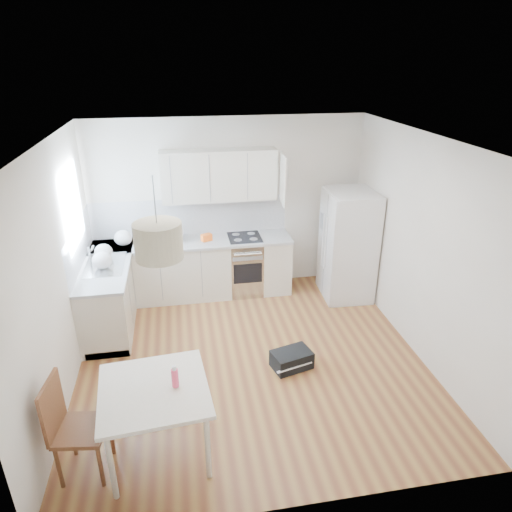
{
  "coord_description": "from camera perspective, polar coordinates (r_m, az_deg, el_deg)",
  "views": [
    {
      "loc": [
        -0.76,
        -4.67,
        3.52
      ],
      "look_at": [
        0.13,
        0.4,
        1.23
      ],
      "focal_mm": 32.0,
      "sensor_mm": 36.0,
      "label": 1
    }
  ],
  "objects": [
    {
      "name": "grocery_bag_c",
      "position": [
        6.96,
        -10.2,
        2.85
      ],
      "size": [
        0.29,
        0.25,
        0.26
      ],
      "primitive_type": "ellipsoid",
      "color": "white",
      "rests_on": "counter_back"
    },
    {
      "name": "range_oven",
      "position": [
        7.23,
        -1.4,
        -1.21
      ],
      "size": [
        0.5,
        0.61,
        0.88
      ],
      "primitive_type": null,
      "color": "#BBBEC0",
      "rests_on": "floor"
    },
    {
      "name": "upper_cabinets",
      "position": [
        6.84,
        -4.65,
        10.01
      ],
      "size": [
        1.7,
        0.32,
        0.75
      ],
      "primitive_type": "cube",
      "color": "beige",
      "rests_on": "wall_back"
    },
    {
      "name": "wall_right",
      "position": [
        5.89,
        19.92,
        0.88
      ],
      "size": [
        0.0,
        4.2,
        4.2
      ],
      "primitive_type": "plane",
      "rotation": [
        1.57,
        0.0,
        -1.57
      ],
      "color": "beige",
      "rests_on": "floor"
    },
    {
      "name": "dining_table",
      "position": [
        4.42,
        -12.59,
        -16.69
      ],
      "size": [
        1.05,
        1.05,
        0.76
      ],
      "rotation": [
        0.0,
        0.0,
        0.09
      ],
      "color": "beige",
      "rests_on": "floor"
    },
    {
      "name": "sink",
      "position": [
        6.46,
        -18.35,
        -1.07
      ],
      "size": [
        0.5,
        0.8,
        0.16
      ],
      "primitive_type": null,
      "color": "#BBBEC0",
      "rests_on": "counter_left"
    },
    {
      "name": "pendant_lamp",
      "position": [
        3.64,
        -12.11,
        1.86
      ],
      "size": [
        0.41,
        0.41,
        0.3
      ],
      "primitive_type": "cylinder",
      "rotation": [
        0.0,
        0.0,
        -0.07
      ],
      "color": "#C2B895",
      "rests_on": "ceiling"
    },
    {
      "name": "gym_bag",
      "position": [
        5.71,
        4.47,
        -12.76
      ],
      "size": [
        0.53,
        0.42,
        0.22
      ],
      "primitive_type": "cube",
      "rotation": [
        0.0,
        0.0,
        0.27
      ],
      "color": "black",
      "rests_on": "floor"
    },
    {
      "name": "dining_chair",
      "position": [
        4.56,
        -21.0,
        -19.41
      ],
      "size": [
        0.48,
        0.48,
        1.0
      ],
      "primitive_type": null,
      "rotation": [
        0.0,
        0.0,
        -0.14
      ],
      "color": "#502B18",
      "rests_on": "floor"
    },
    {
      "name": "wall_back",
      "position": [
        7.15,
        -3.43,
        6.3
      ],
      "size": [
        4.2,
        0.0,
        4.2
      ],
      "primitive_type": "plane",
      "rotation": [
        1.57,
        0.0,
        0.0
      ],
      "color": "beige",
      "rests_on": "floor"
    },
    {
      "name": "backsplash_left",
      "position": [
        6.45,
        -21.21,
        1.32
      ],
      "size": [
        0.01,
        1.8,
        0.58
      ],
      "primitive_type": "cube",
      "color": "white",
      "rests_on": "wall_left"
    },
    {
      "name": "drink_bottle",
      "position": [
        4.29,
        -10.11,
        -14.59
      ],
      "size": [
        0.08,
        0.08,
        0.22
      ],
      "primitive_type": "cylinder",
      "rotation": [
        0.0,
        0.0,
        -0.37
      ],
      "color": "#F6446C",
      "rests_on": "dining_table"
    },
    {
      "name": "cabinets_left",
      "position": [
        6.71,
        -17.78,
        -4.57
      ],
      "size": [
        0.6,
        1.8,
        0.88
      ],
      "primitive_type": "cube",
      "color": "beige",
      "rests_on": "floor"
    },
    {
      "name": "grocery_bag_e",
      "position": [
        6.31,
        -18.68,
        -0.51
      ],
      "size": [
        0.26,
        0.22,
        0.23
      ],
      "primitive_type": "ellipsoid",
      "color": "white",
      "rests_on": "counter_left"
    },
    {
      "name": "counter_left",
      "position": [
        6.51,
        -18.28,
        -1.01
      ],
      "size": [
        0.64,
        1.82,
        0.04
      ],
      "primitive_type": "cube",
      "color": "#A3A5A7",
      "rests_on": "cabinets_left"
    },
    {
      "name": "grocery_bag_d",
      "position": [
        6.6,
        -18.52,
        0.52
      ],
      "size": [
        0.24,
        0.2,
        0.22
      ],
      "primitive_type": "ellipsoid",
      "color": "white",
      "rests_on": "counter_back"
    },
    {
      "name": "snack_yellow",
      "position": [
        6.93,
        -11.56,
        1.91
      ],
      "size": [
        0.17,
        0.16,
        0.1
      ],
      "primitive_type": "cube",
      "rotation": [
        0.0,
        0.0,
        -0.57
      ],
      "color": "yellow",
      "rests_on": "counter_back"
    },
    {
      "name": "wall_left",
      "position": [
        5.32,
        -23.61,
        -2.21
      ],
      "size": [
        0.0,
        4.2,
        4.2
      ],
      "primitive_type": "plane",
      "rotation": [
        1.57,
        0.0,
        1.57
      ],
      "color": "beige",
      "rests_on": "floor"
    },
    {
      "name": "cabinets_back",
      "position": [
        7.17,
        -7.74,
        -1.68
      ],
      "size": [
        3.0,
        0.6,
        0.88
      ],
      "primitive_type": "cube",
      "color": "beige",
      "rests_on": "floor"
    },
    {
      "name": "snack_red",
      "position": [
        7.06,
        -14.45,
        2.04
      ],
      "size": [
        0.15,
        0.1,
        0.1
      ],
      "primitive_type": "cube",
      "rotation": [
        0.0,
        0.0,
        0.04
      ],
      "color": "red",
      "rests_on": "counter_back"
    },
    {
      "name": "grocery_bag_a",
      "position": [
        6.99,
        -16.29,
        2.18
      ],
      "size": [
        0.26,
        0.22,
        0.23
      ],
      "primitive_type": "ellipsoid",
      "color": "white",
      "rests_on": "counter_back"
    },
    {
      "name": "refrigerator",
      "position": [
        7.12,
        11.51,
        1.37
      ],
      "size": [
        0.85,
        0.87,
        1.68
      ],
      "primitive_type": null,
      "rotation": [
        0.0,
        0.0,
        -0.04
      ],
      "color": "white",
      "rests_on": "floor"
    },
    {
      "name": "ceiling",
      "position": [
        4.8,
        -0.76,
        14.17
      ],
      "size": [
        4.2,
        4.2,
        0.0
      ],
      "primitive_type": "plane",
      "rotation": [
        3.14,
        0.0,
        0.0
      ],
      "color": "white",
      "rests_on": "wall_back"
    },
    {
      "name": "floor",
      "position": [
        5.9,
        -0.61,
        -12.64
      ],
      "size": [
        4.2,
        4.2,
        0.0
      ],
      "primitive_type": "plane",
      "color": "brown",
      "rests_on": "ground"
    },
    {
      "name": "counter_back",
      "position": [
        6.98,
        -7.94,
        1.73
      ],
      "size": [
        3.02,
        0.64,
        0.04
      ],
      "primitive_type": "cube",
      "color": "#A3A5A7",
      "rests_on": "cabinets_back"
    },
    {
      "name": "grocery_bag_b",
      "position": [
        7.0,
        -13.41,
        2.46
      ],
      "size": [
        0.23,
        0.2,
        0.21
      ],
      "primitive_type": "ellipsoid",
      "color": "white",
      "rests_on": "counter_back"
    },
    {
      "name": "window_glassblock",
      "position": [
        6.23,
        -21.96,
        5.73
      ],
      "size": [
        0.02,
        1.0,
        1.0
      ],
      "primitive_type": "cube",
      "color": "#BFE0F9",
      "rests_on": "wall_left"
    },
    {
      "name": "backsplash_back",
      "position": [
        7.15,
        -8.19,
        4.91
      ],
      "size": [
        3.0,
        0.01,
        0.58
      ],
      "primitive_type": "cube",
      "color": "white",
      "rests_on": "wall_back"
    },
    {
      "name": "snack_orange",
      "position": [
        6.94,
        -6.2,
        2.32
      ],
      "size": [
        0.18,
        0.15,
        0.1
      ],
      "primitive_type": "cube",
      "rotation": [
        0.0,
        0.0,
        0.42
      ],
      "color": "#F45C15",
      "rests_on": "counter_back"
    }
  ]
}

